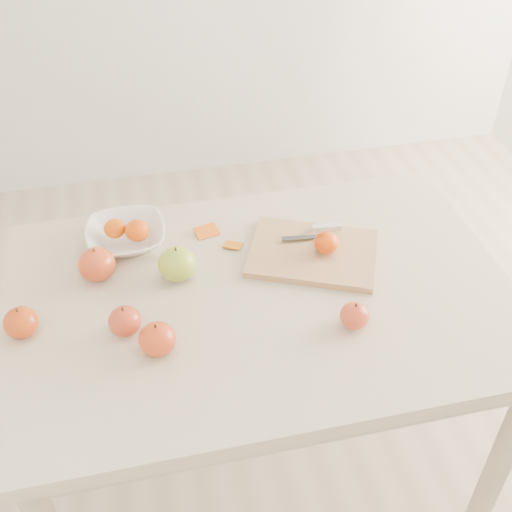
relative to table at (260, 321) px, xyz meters
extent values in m
plane|color=#C6B293|center=(0.00, 0.00, -0.65)|extent=(3.50, 3.50, 0.00)
cube|color=beige|center=(0.00, 0.00, 0.08)|extent=(1.20, 0.80, 0.04)
cylinder|color=#BCAA8E|center=(-0.54, 0.34, -0.30)|extent=(0.06, 0.06, 0.71)
cylinder|color=#BCAA8E|center=(0.54, 0.34, -0.30)|extent=(0.06, 0.06, 0.71)
cylinder|color=#BCAA8E|center=(0.54, -0.34, -0.30)|extent=(0.06, 0.06, 0.71)
cube|color=tan|center=(0.16, 0.10, 0.11)|extent=(0.38, 0.34, 0.02)
ellipsoid|color=#C74607|center=(0.19, 0.09, 0.14)|extent=(0.06, 0.06, 0.05)
imported|color=white|center=(-0.30, 0.25, 0.12)|extent=(0.20, 0.20, 0.05)
ellipsoid|color=#DB6007|center=(-0.32, 0.26, 0.15)|extent=(0.06, 0.06, 0.05)
ellipsoid|color=#E24707|center=(-0.27, 0.24, 0.15)|extent=(0.06, 0.06, 0.05)
cube|color=#DA5B0F|center=(-0.09, 0.25, 0.10)|extent=(0.07, 0.06, 0.01)
cube|color=#C36A0D|center=(-0.03, 0.18, 0.10)|extent=(0.06, 0.05, 0.01)
cube|color=white|center=(0.22, 0.17, 0.12)|extent=(0.08, 0.03, 0.01)
cube|color=#37383E|center=(0.14, 0.15, 0.12)|extent=(0.10, 0.03, 0.00)
ellipsoid|color=#679B18|center=(-0.18, 0.10, 0.14)|extent=(0.09, 0.09, 0.08)
ellipsoid|color=#9A1807|center=(-0.37, 0.14, 0.14)|extent=(0.09, 0.09, 0.08)
ellipsoid|color=maroon|center=(-0.32, -0.06, 0.13)|extent=(0.07, 0.07, 0.07)
ellipsoid|color=#990E04|center=(-0.26, -0.13, 0.14)|extent=(0.08, 0.08, 0.07)
ellipsoid|color=maroon|center=(-0.54, -0.01, 0.13)|extent=(0.08, 0.08, 0.07)
ellipsoid|color=#A22D1C|center=(0.18, -0.15, 0.13)|extent=(0.07, 0.07, 0.06)
camera|label=1|loc=(-0.26, -1.08, 1.14)|focal=45.00mm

